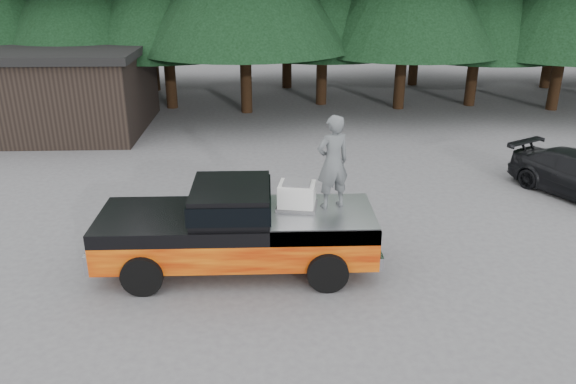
{
  "coord_description": "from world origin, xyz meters",
  "views": [
    {
      "loc": [
        -0.04,
        -10.44,
        6.13
      ],
      "look_at": [
        0.34,
        0.0,
        1.92
      ],
      "focal_mm": 35.0,
      "sensor_mm": 36.0,
      "label": 1
    }
  ],
  "objects_px": {
    "pickup_truck": "(237,240)",
    "air_compressor": "(297,196)",
    "man_on_bed": "(333,162)",
    "utility_building": "(41,88)"
  },
  "relations": [
    {
      "from": "pickup_truck",
      "to": "air_compressor",
      "type": "bearing_deg",
      "value": 9.2
    },
    {
      "from": "pickup_truck",
      "to": "air_compressor",
      "type": "xyz_separation_m",
      "value": [
        1.29,
        0.21,
        0.93
      ]
    },
    {
      "from": "man_on_bed",
      "to": "pickup_truck",
      "type": "bearing_deg",
      "value": -15.78
    },
    {
      "from": "air_compressor",
      "to": "man_on_bed",
      "type": "height_order",
      "value": "man_on_bed"
    },
    {
      "from": "utility_building",
      "to": "man_on_bed",
      "type": "bearing_deg",
      "value": -47.92
    },
    {
      "from": "pickup_truck",
      "to": "utility_building",
      "type": "bearing_deg",
      "value": 125.4
    },
    {
      "from": "pickup_truck",
      "to": "air_compressor",
      "type": "relative_size",
      "value": 7.91
    },
    {
      "from": "air_compressor",
      "to": "utility_building",
      "type": "xyz_separation_m",
      "value": [
        -9.55,
        11.42,
        0.08
      ]
    },
    {
      "from": "utility_building",
      "to": "pickup_truck",
      "type": "bearing_deg",
      "value": -54.6
    },
    {
      "from": "man_on_bed",
      "to": "utility_building",
      "type": "height_order",
      "value": "man_on_bed"
    }
  ]
}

